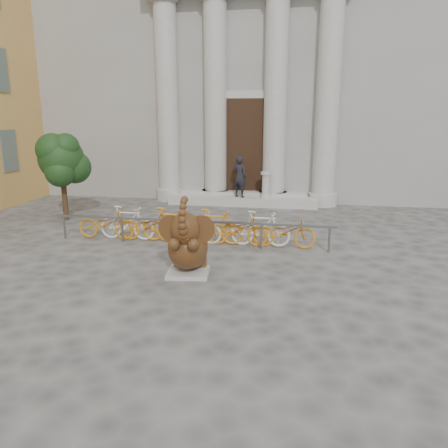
% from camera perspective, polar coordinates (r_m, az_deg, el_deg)
% --- Properties ---
extents(ground, '(80.00, 80.00, 0.00)m').
position_cam_1_polar(ground, '(9.06, -5.71, -9.12)').
color(ground, '#474442').
rests_on(ground, ground).
extents(classical_building, '(22.00, 10.70, 12.00)m').
position_cam_1_polar(classical_building, '(23.18, 4.57, 20.02)').
color(classical_building, gray).
rests_on(classical_building, ground).
extents(entrance_steps, '(6.00, 1.20, 0.36)m').
position_cam_1_polar(entrance_steps, '(17.88, 2.45, 3.16)').
color(entrance_steps, '#A8A59E').
rests_on(entrance_steps, ground).
extents(elephant_statue, '(1.25, 1.43, 1.88)m').
position_cam_1_polar(elephant_statue, '(9.87, -4.78, -2.92)').
color(elephant_statue, '#A8A59E').
rests_on(elephant_statue, ground).
extents(bike_rack, '(8.00, 0.53, 1.00)m').
position_cam_1_polar(bike_rack, '(12.41, -4.22, -0.23)').
color(bike_rack, slate).
rests_on(bike_rack, ground).
extents(tree, '(1.72, 1.57, 2.98)m').
position_cam_1_polar(tree, '(15.82, -20.42, 7.83)').
color(tree, '#332114').
rests_on(tree, ground).
extents(pedestrian, '(0.70, 0.59, 1.64)m').
position_cam_1_polar(pedestrian, '(17.40, 2.05, 6.20)').
color(pedestrian, black).
rests_on(pedestrian, entrance_steps).
extents(balustrade_post, '(0.42, 0.42, 1.03)m').
position_cam_1_polar(balustrade_post, '(17.37, 5.46, 4.97)').
color(balustrade_post, '#A8A59E').
rests_on(balustrade_post, entrance_steps).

